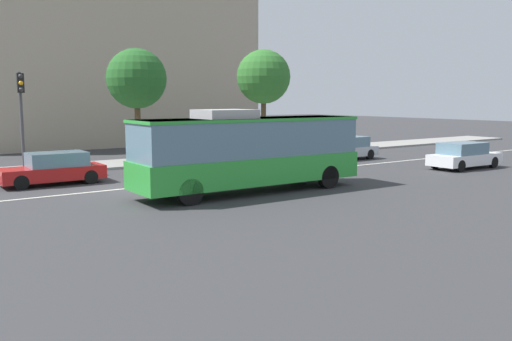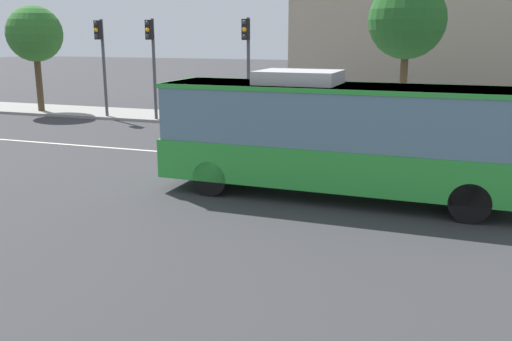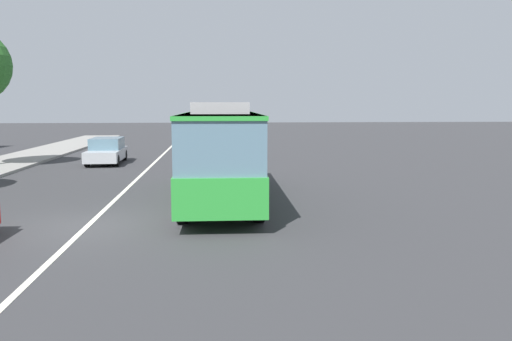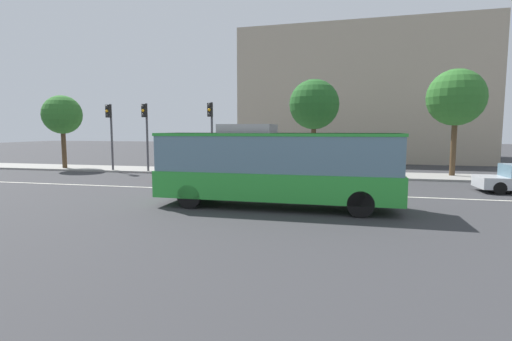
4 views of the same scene
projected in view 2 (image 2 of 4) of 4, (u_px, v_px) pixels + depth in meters
ground_plane at (260, 159)px, 20.17m from camera, size 160.00×160.00×0.00m
sidewalk_kerb at (314, 124)px, 27.74m from camera, size 80.00×3.71×0.14m
lane_centre_line at (260, 159)px, 20.17m from camera, size 76.00×0.16×0.01m
transit_bus at (340, 133)px, 15.12m from camera, size 10.03×2.62×3.46m
sedan_red at (228, 124)px, 23.64m from camera, size 4.52×1.86×1.46m
traffic_light_near_corner at (152, 52)px, 28.04m from camera, size 0.35×0.62×5.20m
traffic_light_mid_block at (247, 53)px, 26.41m from camera, size 0.34×0.62×5.20m
traffic_light_far_corner at (101, 51)px, 29.10m from camera, size 0.35×0.62×5.20m
street_tree_kerbside_left at (35, 34)px, 31.12m from camera, size 3.09×3.09×6.01m
street_tree_kerbside_right at (407, 21)px, 25.87m from camera, size 3.62×3.62×6.89m
office_block_background at (482, 1)px, 40.98m from camera, size 25.13×17.77×13.60m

